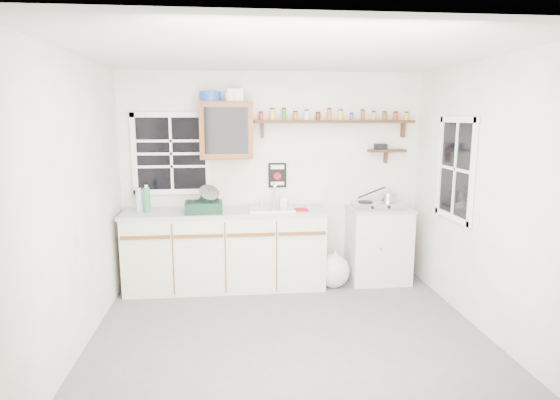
# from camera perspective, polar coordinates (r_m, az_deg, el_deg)

# --- Properties ---
(room) EXTENTS (3.64, 3.24, 2.54)m
(room) POSITION_cam_1_polar(r_m,az_deg,el_deg) (4.10, 1.16, -0.14)
(room) COLOR #555557
(room) RESTS_ON ground
(main_cabinet) EXTENTS (2.31, 0.63, 0.92)m
(main_cabinet) POSITION_cam_1_polar(r_m,az_deg,el_deg) (5.51, -6.63, -5.91)
(main_cabinet) COLOR #BEB39D
(main_cabinet) RESTS_ON floor
(right_cabinet) EXTENTS (0.73, 0.57, 0.91)m
(right_cabinet) POSITION_cam_1_polar(r_m,az_deg,el_deg) (5.81, 11.86, -5.28)
(right_cabinet) COLOR silver
(right_cabinet) RESTS_ON floor
(sink) EXTENTS (0.52, 0.44, 0.29)m
(sink) POSITION_cam_1_polar(r_m,az_deg,el_deg) (5.43, -1.06, -1.00)
(sink) COLOR #B4B5B9
(sink) RESTS_ON main_cabinet
(upper_cabinet) EXTENTS (0.60, 0.32, 0.65)m
(upper_cabinet) POSITION_cam_1_polar(r_m,az_deg,el_deg) (5.45, -6.54, 8.45)
(upper_cabinet) COLOR brown
(upper_cabinet) RESTS_ON wall_back
(upper_cabinet_clutter) EXTENTS (0.49, 0.24, 0.14)m
(upper_cabinet_clutter) POSITION_cam_1_polar(r_m,az_deg,el_deg) (5.45, -7.22, 12.48)
(upper_cabinet_clutter) COLOR #17429B
(upper_cabinet_clutter) RESTS_ON upper_cabinet
(spice_shelf) EXTENTS (1.91, 0.18, 0.35)m
(spice_shelf) POSITION_cam_1_polar(r_m,az_deg,el_deg) (5.64, 6.53, 9.61)
(spice_shelf) COLOR black
(spice_shelf) RESTS_ON wall_back
(secondary_shelf) EXTENTS (0.45, 0.16, 0.24)m
(secondary_shelf) POSITION_cam_1_polar(r_m,az_deg,el_deg) (5.84, 12.67, 5.94)
(secondary_shelf) COLOR black
(secondary_shelf) RESTS_ON wall_back
(warning_sign) EXTENTS (0.22, 0.02, 0.30)m
(warning_sign) POSITION_cam_1_polar(r_m,az_deg,el_deg) (5.66, -0.32, 3.04)
(warning_sign) COLOR black
(warning_sign) RESTS_ON wall_back
(window_back) EXTENTS (0.93, 0.03, 0.98)m
(window_back) POSITION_cam_1_polar(r_m,az_deg,el_deg) (5.64, -13.11, 5.52)
(window_back) COLOR black
(window_back) RESTS_ON wall_back
(window_right) EXTENTS (0.03, 0.78, 1.08)m
(window_right) POSITION_cam_1_polar(r_m,az_deg,el_deg) (5.12, 20.64, 3.55)
(window_right) COLOR black
(window_right) RESTS_ON wall_back
(water_bottles) EXTENTS (0.17, 0.16, 0.31)m
(water_bottles) POSITION_cam_1_polar(r_m,az_deg,el_deg) (5.49, -16.36, 0.00)
(water_bottles) COLOR #B0C3CF
(water_bottles) RESTS_ON main_cabinet
(dish_rack) EXTENTS (0.42, 0.33, 0.31)m
(dish_rack) POSITION_cam_1_polar(r_m,az_deg,el_deg) (5.29, -9.11, -0.45)
(dish_rack) COLOR black
(dish_rack) RESTS_ON main_cabinet
(soap_bottle) EXTENTS (0.09, 0.09, 0.19)m
(soap_bottle) POSITION_cam_1_polar(r_m,az_deg,el_deg) (5.50, 0.41, 0.03)
(soap_bottle) COLOR white
(soap_bottle) RESTS_ON main_cabinet
(rag) EXTENTS (0.17, 0.15, 0.02)m
(rag) POSITION_cam_1_polar(r_m,az_deg,el_deg) (5.34, 2.53, -1.19)
(rag) COLOR maroon
(rag) RESTS_ON main_cabinet
(hotplate) EXTENTS (0.56, 0.31, 0.08)m
(hotplate) POSITION_cam_1_polar(r_m,az_deg,el_deg) (5.67, 11.72, -0.57)
(hotplate) COLOR #B4B5B9
(hotplate) RESTS_ON right_cabinet
(saucepan) EXTENTS (0.41, 0.31, 0.19)m
(saucepan) POSITION_cam_1_polar(r_m,az_deg,el_deg) (5.70, 13.01, 0.36)
(saucepan) COLOR #B4B5B9
(saucepan) RESTS_ON hotplate
(trash_bag) EXTENTS (0.40, 0.37, 0.46)m
(trash_bag) POSITION_cam_1_polar(r_m,az_deg,el_deg) (5.59, 6.50, -8.53)
(trash_bag) COLOR silver
(trash_bag) RESTS_ON floor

